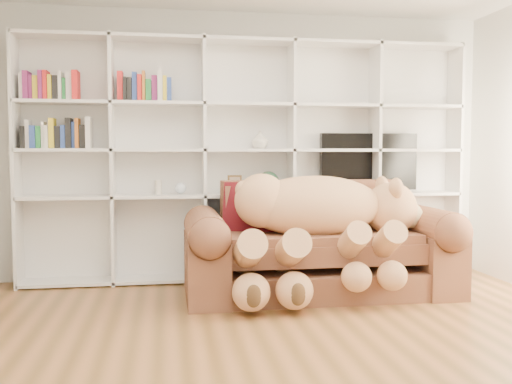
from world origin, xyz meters
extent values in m
plane|color=brown|center=(0.00, 0.00, 0.00)|extent=(5.00, 5.00, 0.00)
cube|color=silver|center=(0.00, 2.50, 1.35)|extent=(5.00, 0.02, 2.70)
cube|color=white|center=(0.00, 2.46, 1.20)|extent=(4.40, 0.03, 2.40)
cube|color=white|center=(-2.20, 2.30, 1.20)|extent=(0.03, 0.35, 2.40)
cube|color=white|center=(-1.32, 2.30, 1.20)|extent=(0.03, 0.35, 2.40)
cube|color=white|center=(-0.44, 2.30, 1.20)|extent=(0.03, 0.35, 2.40)
cube|color=white|center=(0.44, 2.30, 1.20)|extent=(0.03, 0.35, 2.40)
cube|color=white|center=(1.32, 2.30, 1.20)|extent=(0.03, 0.35, 2.40)
cube|color=white|center=(2.20, 2.30, 1.20)|extent=(0.03, 0.35, 2.40)
cube|color=white|center=(0.00, 2.30, 0.03)|extent=(4.40, 0.35, 0.03)
cube|color=white|center=(0.00, 2.30, 0.85)|extent=(4.40, 0.35, 0.03)
cube|color=white|center=(0.00, 2.30, 1.30)|extent=(4.40, 0.35, 0.03)
cube|color=white|center=(0.00, 2.30, 1.75)|extent=(4.40, 0.35, 0.03)
cube|color=white|center=(0.00, 2.30, 2.37)|extent=(4.40, 0.35, 0.03)
cube|color=brown|center=(0.55, 1.59, 0.12)|extent=(2.29, 0.93, 0.24)
cube|color=brown|center=(0.55, 1.57, 0.48)|extent=(1.70, 0.76, 0.33)
cube|color=brown|center=(0.55, 2.00, 0.71)|extent=(1.70, 0.22, 0.60)
cube|color=brown|center=(-0.48, 1.59, 0.30)|extent=(0.35, 1.04, 0.60)
cube|color=brown|center=(1.58, 1.59, 0.30)|extent=(0.35, 1.04, 0.60)
cylinder|color=brown|center=(-0.48, 1.59, 0.60)|extent=(0.35, 0.98, 0.35)
cylinder|color=brown|center=(1.58, 1.59, 0.60)|extent=(0.35, 0.98, 0.35)
ellipsoid|color=tan|center=(0.48, 1.54, 0.80)|extent=(1.25, 0.60, 0.54)
sphere|color=tan|center=(0.01, 1.54, 0.86)|extent=(0.47, 0.47, 0.47)
sphere|color=tan|center=(1.19, 1.54, 0.77)|extent=(0.47, 0.47, 0.47)
sphere|color=#CAB985|center=(1.38, 1.54, 0.71)|extent=(0.24, 0.24, 0.24)
sphere|color=#442E18|center=(1.47, 1.54, 0.70)|extent=(0.08, 0.08, 0.08)
ellipsoid|color=tan|center=(1.17, 1.37, 0.97)|extent=(0.11, 0.19, 0.19)
ellipsoid|color=tan|center=(1.17, 1.70, 0.97)|extent=(0.11, 0.19, 0.19)
sphere|color=tan|center=(-0.14, 1.54, 0.95)|extent=(0.16, 0.16, 0.16)
cylinder|color=tan|center=(0.70, 1.18, 0.51)|extent=(0.20, 0.57, 0.42)
cylinder|color=tan|center=(1.00, 1.18, 0.51)|extent=(0.20, 0.57, 0.42)
cylinder|color=tan|center=(-0.17, 1.18, 0.47)|extent=(0.24, 0.67, 0.49)
cylinder|color=tan|center=(0.18, 1.18, 0.47)|extent=(0.24, 0.67, 0.49)
sphere|color=tan|center=(0.70, 1.00, 0.28)|extent=(0.25, 0.25, 0.25)
sphere|color=tan|center=(1.00, 1.00, 0.28)|extent=(0.25, 0.25, 0.25)
sphere|color=tan|center=(-0.17, 1.00, 0.19)|extent=(0.30, 0.30, 0.30)
sphere|color=tan|center=(0.18, 1.00, 0.19)|extent=(0.30, 0.30, 0.30)
cube|color=#520E16|center=(-0.05, 1.80, 0.75)|extent=(0.54, 0.40, 0.50)
cube|color=#B73618|center=(1.77, 1.76, 0.11)|extent=(0.35, 0.34, 0.22)
cube|color=black|center=(1.28, 2.35, 1.18)|extent=(1.03, 0.08, 0.59)
cube|color=black|center=(1.28, 2.35, 0.89)|extent=(0.34, 0.18, 0.04)
cube|color=brown|center=(-0.14, 2.30, 0.96)|extent=(0.14, 0.04, 0.18)
sphere|color=#2C563A|center=(0.20, 2.30, 0.98)|extent=(0.22, 0.22, 0.22)
cylinder|color=beige|center=(-0.89, 2.30, 0.94)|extent=(0.07, 0.07, 0.14)
cylinder|color=beige|center=(-0.89, 2.30, 0.92)|extent=(0.07, 0.07, 0.10)
sphere|color=silver|center=(-0.67, 2.30, 0.93)|extent=(0.11, 0.11, 0.11)
imported|color=beige|center=(0.12, 2.30, 1.40)|extent=(0.21, 0.21, 0.18)
camera|label=1|loc=(-0.81, -3.34, 1.28)|focal=40.00mm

